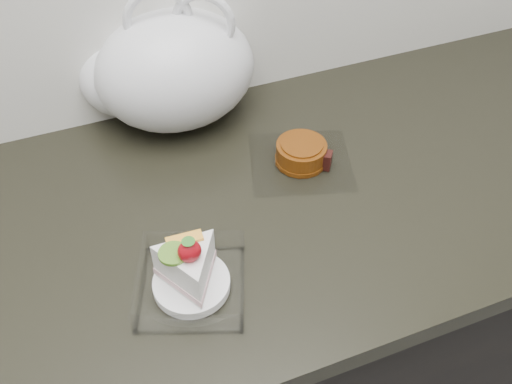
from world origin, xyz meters
name	(u,v)px	position (x,y,z in m)	size (l,w,h in m)	color
counter	(194,357)	(0.00, 1.69, 0.45)	(2.04, 0.64, 0.90)	black
cake_tray	(190,275)	(-0.01, 1.55, 0.93)	(0.20, 0.20, 0.12)	white
mooncake_wrap	(302,155)	(0.26, 1.75, 0.92)	(0.22, 0.22, 0.04)	white
plastic_bag	(166,71)	(0.07, 1.96, 1.01)	(0.37, 0.31, 0.27)	silver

